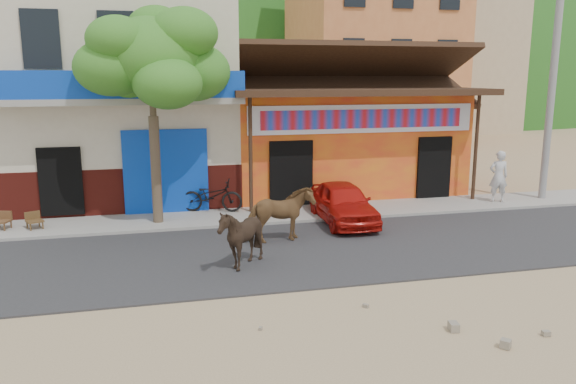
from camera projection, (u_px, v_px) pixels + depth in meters
name	position (u px, v px, depth m)	size (l,w,h in m)	color
ground	(391.00, 283.00, 11.59)	(120.00, 120.00, 0.00)	#9E825B
road	(350.00, 247.00, 13.97)	(60.00, 5.00, 0.04)	#28282B
sidewalk	(311.00, 213.00, 17.29)	(60.00, 2.00, 0.12)	gray
dance_club	(333.00, 141.00, 21.20)	(8.00, 6.00, 3.60)	orange
cafe_building	(125.00, 97.00, 19.13)	(7.00, 6.00, 7.00)	beige
apartment_front	(371.00, 47.00, 35.29)	(9.00, 9.00, 12.00)	#CC723F
apartment_rear	(450.00, 65.00, 43.28)	(8.00, 8.00, 10.00)	tan
hillside	(182.00, 17.00, 75.75)	(100.00, 40.00, 24.00)	#194C14
tree	(153.00, 116.00, 15.41)	(3.00, 3.00, 6.00)	#2D721E
utility_pole	(553.00, 79.00, 18.36)	(0.24, 0.24, 8.00)	gray
cow_tan	(280.00, 215.00, 14.21)	(0.77, 1.69, 1.43)	brown
cow_dark	(241.00, 237.00, 12.29)	(1.13, 1.27, 1.40)	black
red_car	(343.00, 203.00, 16.17)	(1.38, 3.43, 1.17)	red
scooter	(212.00, 196.00, 17.14)	(0.65, 1.87, 0.98)	black
pedestrian	(498.00, 176.00, 18.41)	(0.62, 0.41, 1.70)	silver
cafe_chair_left	(1.00, 213.00, 15.15)	(0.41, 0.41, 0.89)	#53321B
cafe_chair_right	(34.00, 213.00, 15.21)	(0.40, 0.40, 0.85)	#473117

